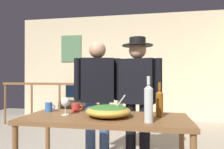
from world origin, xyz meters
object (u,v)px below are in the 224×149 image
(tv_console, at_px, (78,110))
(salad_bowl, at_px, (108,110))
(flat_screen_tv, at_px, (77,91))
(framed_picture, at_px, (71,49))
(person_standing_right, at_px, (138,90))
(mug_red, at_px, (76,108))
(stair_railing, at_px, (80,98))
(wine_bottle_clear, at_px, (149,103))
(wine_bottle_amber, at_px, (160,103))
(person_standing_left, at_px, (97,91))
(serving_table, at_px, (105,125))
(wine_glass, at_px, (65,103))
(mug_blue, at_px, (49,107))

(tv_console, height_order, salad_bowl, salad_bowl)
(flat_screen_tv, relative_size, salad_bowl, 1.48)
(framed_picture, relative_size, flat_screen_tv, 1.19)
(framed_picture, xyz_separation_m, person_standing_right, (1.99, -2.84, -0.92))
(tv_console, height_order, mug_red, mug_red)
(stair_railing, bearing_deg, wine_bottle_clear, -60.31)
(mug_red, bearing_deg, flat_screen_tv, 109.67)
(wine_bottle_amber, xyz_separation_m, person_standing_left, (-0.76, 0.65, 0.05))
(framed_picture, xyz_separation_m, salad_bowl, (1.77, -3.58, -1.07))
(stair_railing, height_order, flat_screen_tv, stair_railing)
(serving_table, relative_size, wine_bottle_clear, 4.06)
(flat_screen_tv, xyz_separation_m, wine_glass, (1.05, -3.24, 0.13))
(flat_screen_tv, bearing_deg, salad_bowl, -65.56)
(stair_railing, xyz_separation_m, wine_bottle_amber, (1.58, -2.36, 0.24))
(serving_table, distance_m, person_standing_right, 0.82)
(mug_blue, bearing_deg, serving_table, -12.90)
(person_standing_left, bearing_deg, mug_red, 65.16)
(tv_console, bearing_deg, stair_railing, -66.87)
(wine_bottle_clear, distance_m, person_standing_right, 0.91)
(tv_console, relative_size, wine_bottle_clear, 2.39)
(mug_red, bearing_deg, wine_glass, -98.43)
(framed_picture, relative_size, salad_bowl, 1.76)
(wine_glass, bearing_deg, mug_red, 81.57)
(framed_picture, xyz_separation_m, wine_glass, (1.34, -3.56, -1.01))
(framed_picture, height_order, stair_railing, framed_picture)
(salad_bowl, relative_size, mug_red, 3.37)
(stair_railing, relative_size, wine_bottle_amber, 8.76)
(tv_console, distance_m, serving_table, 3.60)
(serving_table, relative_size, wine_bottle_amber, 4.79)
(wine_bottle_amber, height_order, person_standing_left, person_standing_left)
(person_standing_left, bearing_deg, wine_glass, 65.91)
(serving_table, height_order, mug_red, mug_red)
(framed_picture, relative_size, mug_red, 5.93)
(tv_console, distance_m, wine_bottle_clear, 3.97)
(wine_glass, distance_m, person_standing_left, 0.74)
(wine_glass, height_order, mug_red, wine_glass)
(framed_picture, distance_m, serving_table, 4.14)
(person_standing_left, distance_m, person_standing_right, 0.52)
(mug_blue, bearing_deg, tv_console, 104.51)
(mug_blue, relative_size, mug_red, 0.90)
(wine_bottle_clear, xyz_separation_m, person_standing_left, (-0.66, 0.90, 0.02))
(stair_railing, xyz_separation_m, wine_glass, (0.69, -2.43, 0.23))
(serving_table, xyz_separation_m, person_standing_left, (-0.26, 0.72, 0.26))
(serving_table, bearing_deg, tv_console, 113.83)
(person_standing_left, bearing_deg, serving_table, 95.92)
(person_standing_right, bearing_deg, mug_blue, 46.53)
(flat_screen_tv, bearing_deg, wine_bottle_clear, -61.63)
(flat_screen_tv, bearing_deg, stair_railing, -66.06)
(serving_table, height_order, wine_bottle_amber, wine_bottle_amber)
(mug_blue, distance_m, person_standing_right, 1.07)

